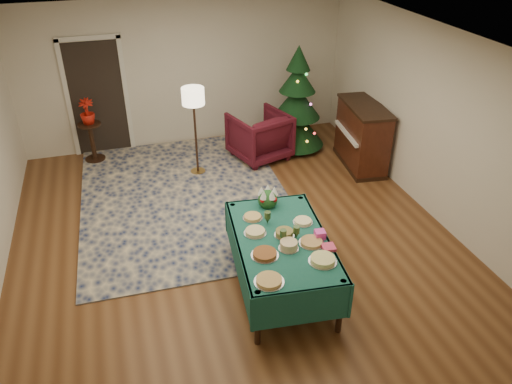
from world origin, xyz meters
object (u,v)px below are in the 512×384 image
object	(u,v)px
floor_lamp	(193,102)
side_table	(93,143)
armchair	(260,134)
piano	(362,136)
potted_plant	(88,117)
christmas_tree	(297,104)
buffet_table	(282,248)
gift_box	(320,234)

from	to	relation	value
floor_lamp	side_table	xyz separation A→B (m)	(-1.70, 1.00, -0.95)
armchair	piano	size ratio (longest dim) A/B	0.70
potted_plant	christmas_tree	world-z (taller)	christmas_tree
armchair	side_table	size ratio (longest dim) A/B	1.33
floor_lamp	buffet_table	bearing A→B (deg)	-82.89
floor_lamp	potted_plant	xyz separation A→B (m)	(-1.70, 1.00, -0.45)
gift_box	piano	xyz separation A→B (m)	(1.99, 2.77, -0.22)
gift_box	piano	size ratio (longest dim) A/B	0.09
christmas_tree	piano	world-z (taller)	christmas_tree
armchair	christmas_tree	distance (m)	0.89
floor_lamp	potted_plant	size ratio (longest dim) A/B	3.39
gift_box	floor_lamp	xyz separation A→B (m)	(-0.82, 3.32, 0.52)
floor_lamp	piano	bearing A→B (deg)	-11.14
piano	gift_box	bearing A→B (deg)	-125.76
floor_lamp	potted_plant	distance (m)	2.03
buffet_table	floor_lamp	size ratio (longest dim) A/B	1.29
buffet_table	side_table	size ratio (longest dim) A/B	2.76
side_table	floor_lamp	bearing A→B (deg)	-30.47
floor_lamp	gift_box	bearing A→B (deg)	-76.05
buffet_table	christmas_tree	xyz separation A→B (m)	(1.56, 3.64, 0.29)
side_table	piano	size ratio (longest dim) A/B	0.53
floor_lamp	piano	world-z (taller)	floor_lamp
floor_lamp	side_table	size ratio (longest dim) A/B	2.14
potted_plant	floor_lamp	bearing A→B (deg)	-30.47
floor_lamp	piano	xyz separation A→B (m)	(2.82, -0.55, -0.74)
armchair	floor_lamp	bearing A→B (deg)	-6.12
side_table	piano	bearing A→B (deg)	-19.00
armchair	piano	xyz separation A→B (m)	(1.62, -0.79, 0.07)
buffet_table	floor_lamp	world-z (taller)	floor_lamp
buffet_table	gift_box	xyz separation A→B (m)	(0.42, -0.11, 0.19)
gift_box	side_table	size ratio (longest dim) A/B	0.16
gift_box	christmas_tree	xyz separation A→B (m)	(1.14, 3.75, 0.10)
buffet_table	piano	bearing A→B (deg)	47.64
side_table	armchair	bearing A→B (deg)	-14.89
gift_box	armchair	distance (m)	3.58
buffet_table	potted_plant	world-z (taller)	potted_plant
buffet_table	potted_plant	bearing A→B (deg)	116.54
armchair	christmas_tree	bearing A→B (deg)	177.43
armchair	potted_plant	distance (m)	3.02
gift_box	piano	bearing A→B (deg)	54.24
piano	christmas_tree	bearing A→B (deg)	130.85
buffet_table	piano	distance (m)	3.59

